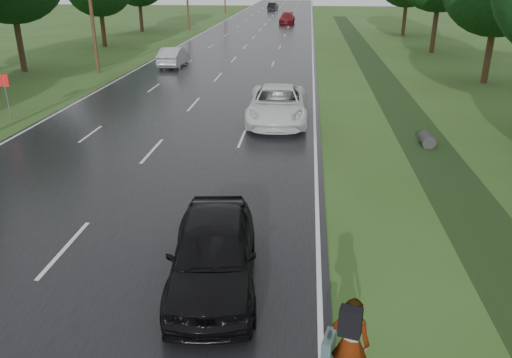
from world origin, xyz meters
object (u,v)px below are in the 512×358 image
at_px(dark_sedan, 213,252).
at_px(pedestrian, 349,342).
at_px(white_pickup, 277,104).
at_px(silver_sedan, 174,57).
at_px(road_sign, 5,88).

bearing_deg(dark_sedan, pedestrian, -51.07).
xyz_separation_m(white_pickup, dark_sedan, (-0.62, -14.18, -0.01)).
xyz_separation_m(pedestrian, white_pickup, (-2.29, 17.03, -0.06)).
bearing_deg(white_pickup, pedestrian, -84.08).
distance_m(dark_sedan, silver_sedan, 30.50).
bearing_deg(road_sign, dark_sedan, -45.87).
bearing_deg(silver_sedan, road_sign, 75.80).
bearing_deg(road_sign, pedestrian, -45.60).
xyz_separation_m(road_sign, silver_sedan, (4.27, 16.14, -0.86)).
relative_size(dark_sedan, silver_sedan, 1.09).
relative_size(pedestrian, silver_sedan, 0.41).
height_order(road_sign, pedestrian, road_sign).
bearing_deg(dark_sedan, white_pickup, 80.77).
bearing_deg(dark_sedan, silver_sedan, 99.46).
xyz_separation_m(road_sign, pedestrian, (15.67, -16.01, -0.69)).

